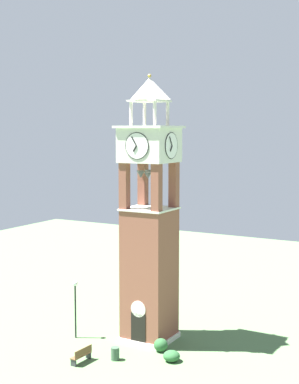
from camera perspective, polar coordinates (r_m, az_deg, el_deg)
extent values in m
plane|color=#517547|center=(41.18, 0.00, -14.17)|extent=(80.00, 80.00, 0.00)
cube|color=brown|center=(39.85, 0.00, -8.12)|extent=(2.97, 2.97, 8.96)
cube|color=silver|center=(41.12, 0.00, -13.95)|extent=(3.17, 3.17, 0.35)
cube|color=black|center=(39.57, -1.10, -13.26)|extent=(1.10, 0.04, 2.20)
cylinder|color=silver|center=(39.13, -1.10, -11.33)|extent=(1.10, 0.04, 1.10)
cube|color=brown|center=(38.40, -2.45, 0.52)|extent=(0.56, 0.56, 3.16)
cube|color=brown|center=(37.19, 0.70, 0.34)|extent=(0.56, 0.56, 3.16)
cube|color=brown|center=(40.46, -0.64, 0.80)|extent=(0.56, 0.56, 3.16)
cube|color=brown|center=(39.30, 2.39, 0.64)|extent=(0.56, 0.56, 3.16)
cube|color=silver|center=(38.99, 0.00, -1.64)|extent=(3.13, 3.13, 0.12)
cone|color=#4C4C51|center=(38.52, 0.93, 1.70)|extent=(0.56, 0.56, 0.46)
cone|color=#4C4C51|center=(39.13, 0.81, 1.76)|extent=(0.52, 0.52, 0.37)
cone|color=#4C4C51|center=(39.42, -0.08, 1.80)|extent=(0.59, 0.59, 0.52)
cone|color=#4C4C51|center=(39.03, -0.89, 1.75)|extent=(0.53, 0.53, 0.48)
cone|color=#4C4C51|center=(38.41, -0.85, 1.68)|extent=(0.45, 0.45, 0.46)
cone|color=#4C4C51|center=(38.09, -0.14, 1.65)|extent=(0.55, 0.55, 0.45)
cube|color=silver|center=(38.66, 0.00, 4.57)|extent=(3.21, 3.21, 2.25)
cylinder|color=white|center=(37.25, -1.24, 4.51)|extent=(1.71, 0.05, 1.71)
torus|color=black|center=(37.25, -1.24, 4.51)|extent=(1.73, 0.06, 1.73)
cube|color=black|center=(37.26, -1.44, 4.24)|extent=(0.31, 0.03, 0.41)
cube|color=black|center=(37.29, -1.53, 4.96)|extent=(0.41, 0.03, 0.61)
cylinder|color=white|center=(40.08, 1.15, 4.62)|extent=(1.71, 0.05, 1.71)
torus|color=black|center=(40.08, 1.15, 4.62)|extent=(1.73, 0.06, 1.73)
cube|color=black|center=(40.19, 1.04, 4.37)|extent=(0.31, 0.03, 0.41)
cube|color=black|center=(40.21, 0.96, 5.04)|extent=(0.41, 0.03, 0.61)
cylinder|color=white|center=(39.48, -2.06, 4.60)|extent=(0.05, 1.71, 1.71)
torus|color=black|center=(39.48, -2.06, 4.60)|extent=(0.06, 1.73, 1.73)
cube|color=black|center=(39.42, -2.22, 4.33)|extent=(0.03, 0.31, 0.41)
cube|color=black|center=(39.35, -2.27, 5.01)|extent=(0.03, 0.41, 0.61)
cylinder|color=white|center=(37.88, 2.14, 4.53)|extent=(0.05, 1.71, 1.71)
torus|color=black|center=(37.88, 2.14, 4.53)|extent=(0.06, 1.73, 1.73)
cube|color=black|center=(37.75, 2.14, 4.26)|extent=(0.03, 0.31, 0.41)
cube|color=black|center=(37.69, 2.10, 4.97)|extent=(0.03, 0.41, 0.61)
cube|color=silver|center=(38.64, 0.00, 6.35)|extent=(3.57, 3.57, 0.16)
cylinder|color=silver|center=(38.34, -1.81, 7.63)|extent=(0.22, 0.22, 1.55)
cylinder|color=silver|center=(37.46, 0.51, 7.67)|extent=(0.22, 0.22, 1.55)
cylinder|color=silver|center=(39.86, -0.48, 7.57)|extent=(0.22, 0.22, 1.55)
cylinder|color=silver|center=(39.01, 1.78, 7.60)|extent=(0.22, 0.22, 1.55)
cube|color=silver|center=(38.69, 0.00, 8.85)|extent=(2.20, 2.20, 0.12)
pyramid|color=silver|center=(38.73, 0.00, 10.01)|extent=(2.20, 2.20, 1.45)
sphere|color=#B79338|center=(38.80, 0.00, 11.25)|extent=(0.24, 0.24, 0.24)
cube|color=brown|center=(37.58, -6.69, -15.51)|extent=(0.53, 1.62, 0.06)
cube|color=brown|center=(37.37, -6.46, -15.18)|extent=(0.14, 1.60, 0.44)
cube|color=#2D2D33|center=(37.16, -7.42, -16.18)|extent=(0.40, 0.10, 0.42)
cube|color=#2D2D33|center=(38.19, -5.97, -15.53)|extent=(0.40, 0.10, 0.42)
cylinder|color=black|center=(41.26, -7.22, -11.51)|extent=(0.12, 0.12, 3.65)
sphere|color=silver|center=(40.70, -7.26, -8.81)|extent=(0.36, 0.36, 0.36)
cylinder|color=#38513D|center=(37.79, -3.36, -15.44)|extent=(0.52, 0.52, 0.80)
ellipsoid|color=#28562D|center=(39.02, 1.11, -14.67)|extent=(0.90, 0.90, 0.86)
ellipsoid|color=#28562D|center=(37.56, 2.16, -15.67)|extent=(1.04, 1.04, 0.68)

